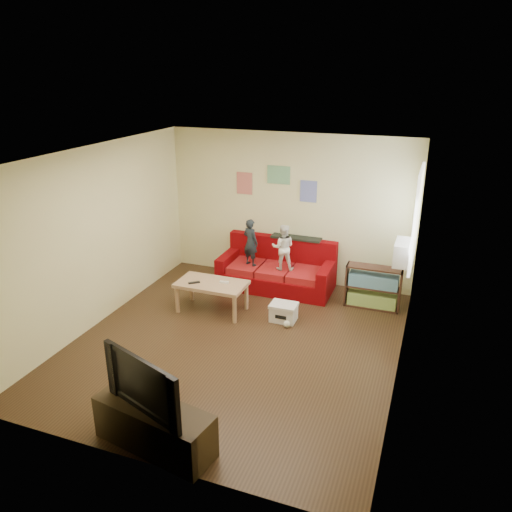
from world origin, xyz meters
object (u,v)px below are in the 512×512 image
(coffee_table, at_px, (212,287))
(sofa, at_px, (277,271))
(child_b, at_px, (283,247))
(child_a, at_px, (251,242))
(bookshelf, at_px, (373,289))
(file_box, at_px, (284,312))
(tv_stand, at_px, (154,426))
(television, at_px, (150,381))

(coffee_table, bearing_deg, sofa, 61.56)
(child_b, bearing_deg, coffee_table, 38.09)
(child_a, relative_size, coffee_table, 0.76)
(child_b, distance_m, bookshelf, 1.66)
(child_b, xyz_separation_m, file_box, (0.35, -1.04, -0.68))
(child_a, distance_m, tv_stand, 4.22)
(child_b, bearing_deg, child_a, -14.84)
(child_a, bearing_deg, file_box, 153.04)
(file_box, height_order, tv_stand, tv_stand)
(child_a, bearing_deg, bookshelf, -161.38)
(child_b, distance_m, file_box, 1.29)
(child_b, height_order, coffee_table, child_b)
(coffee_table, xyz_separation_m, tv_stand, (0.76, -3.03, -0.18))
(sofa, distance_m, coffee_table, 1.47)
(child_a, relative_size, child_b, 1.04)
(tv_stand, bearing_deg, child_b, 99.12)
(coffee_table, xyz_separation_m, television, (0.76, -3.03, 0.38))
(sofa, height_order, child_b, child_b)
(television, bearing_deg, child_a, 117.11)
(child_a, height_order, coffee_table, child_a)
(file_box, bearing_deg, television, -97.90)
(sofa, distance_m, tv_stand, 4.32)
(television, bearing_deg, tv_stand, 0.00)
(sofa, xyz_separation_m, child_b, (0.15, -0.17, 0.53))
(bookshelf, height_order, file_box, bookshelf)
(sofa, xyz_separation_m, file_box, (0.50, -1.21, -0.15))
(child_b, xyz_separation_m, television, (-0.08, -4.15, -0.02))
(television, bearing_deg, coffee_table, 124.10)
(coffee_table, distance_m, television, 3.15)
(file_box, xyz_separation_m, tv_stand, (-0.43, -3.11, 0.10))
(file_box, bearing_deg, child_a, 132.44)
(sofa, relative_size, child_b, 2.48)
(tv_stand, xyz_separation_m, television, (0.00, 0.00, 0.56))
(bookshelf, xyz_separation_m, television, (-1.66, -4.07, 0.49))
(child_b, bearing_deg, television, 74.00)
(sofa, height_order, file_box, sofa)
(file_box, bearing_deg, tv_stand, -97.90)
(sofa, relative_size, coffee_table, 1.81)
(bookshelf, bearing_deg, tv_stand, -112.18)
(child_a, distance_m, bookshelf, 2.24)
(tv_stand, height_order, television, television)
(child_a, distance_m, file_box, 1.57)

